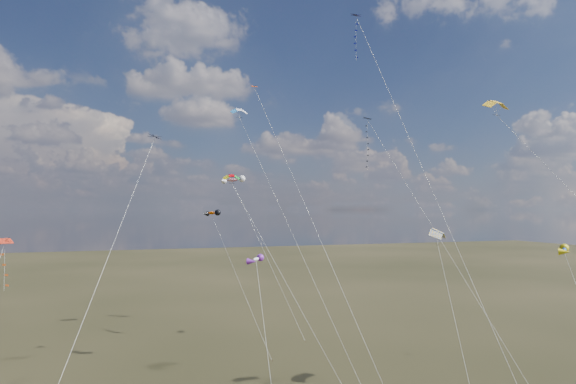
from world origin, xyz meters
name	(u,v)px	position (x,y,z in m)	size (l,w,h in m)	color
diamond_black_high	(374,152)	(14.80, 27.01, 24.58)	(7.24, 21.05, 29.23)	black
diamond_navy_tall	(366,58)	(7.88, 15.91, 32.87)	(5.32, 20.52, 38.10)	#0D0D4E
diamond_black_mid	(127,207)	(-15.77, 11.61, 17.41)	(9.94, 19.43, 24.05)	black
diamond_red_low	(1,274)	(-24.53, 11.61, 12.53)	(3.62, 8.04, 15.07)	red
diamond_orange_center	(296,182)	(0.33, 16.69, 19.96)	(6.01, 22.92, 31.36)	#D23F03
parafoil_yellow	(497,103)	(16.11, 6.39, 26.89)	(7.61, 23.66, 27.65)	yellow
parafoil_blue_white	(240,111)	(0.58, 40.44, 31.40)	(6.66, 28.35, 32.24)	#287CC7
parafoil_striped	(438,231)	(12.91, 11.05, 15.14)	(3.68, 9.57, 15.91)	#FAAD0A
parafoil_tricolor	(232,177)	(-4.09, 25.12, 20.84)	(8.40, 16.21, 21.49)	#D4CB0F
novelty_orange_black	(212,214)	(-3.98, 37.60, 16.68)	(5.78, 13.73, 17.22)	#DB4F00
novelty_white_purple	(256,260)	(-4.89, 12.51, 12.80)	(2.01, 8.53, 13.21)	white
novelty_redwhite_stripe	(233,180)	(0.81, 45.89, 21.71)	(8.33, 15.61, 22.41)	red
novelty_blue_yellow	(565,251)	(20.29, 3.21, 13.65)	(2.70, 8.32, 14.15)	blue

